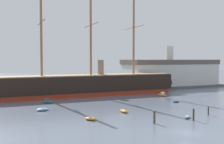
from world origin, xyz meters
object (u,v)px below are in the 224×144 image
mooring_piling_left_pair (154,117)px  mooring_piling_right_pair (208,111)px  motorboat_alongside_stern (162,95)px  mooring_piling_nearest (194,115)px  motorboat_alongside_bow (48,101)px  sailboat_distant_centre (86,88)px  dinghy_foreground_left (91,119)px  dinghy_mid_right (176,101)px  tall_ship (91,84)px  dinghy_foreground_right (187,117)px  dinghy_near_centre (124,111)px  motorboat_far_right (162,88)px  dockside_warehouse_right (170,73)px  dinghy_mid_left (43,109)px

mooring_piling_left_pair → mooring_piling_right_pair: (14.22, 1.63, -0.29)m
motorboat_alongside_stern → mooring_piling_nearest: 32.91m
motorboat_alongside_bow → mooring_piling_right_pair: 40.37m
sailboat_distant_centre → mooring_piling_right_pair: (9.30, -55.51, 0.31)m
sailboat_distant_centre → dinghy_foreground_left: bearing=-106.4°
dinghy_mid_right → motorboat_alongside_bow: 34.66m
tall_ship → mooring_piling_nearest: tall_ship is taller
dinghy_foreground_right → dinghy_near_centre: 13.66m
mooring_piling_right_pair → motorboat_alongside_bow: bearing=134.9°
dinghy_foreground_left → sailboat_distant_centre: size_ratio=0.38×
motorboat_far_right → mooring_piling_nearest: size_ratio=1.91×
tall_ship → dinghy_foreground_right: size_ratio=30.02×
dinghy_foreground_right → dinghy_foreground_left: bearing=162.5°
motorboat_alongside_stern → sailboat_distant_centre: size_ratio=0.49×
dinghy_foreground_right → sailboat_distant_centre: sailboat_distant_centre is taller
tall_ship → motorboat_alongside_stern: (20.04, -10.90, -3.10)m
dinghy_mid_right → mooring_piling_right_pair: bearing=-103.4°
sailboat_distant_centre → mooring_piling_right_pair: 56.29m
dinghy_foreground_left → mooring_piling_nearest: 19.70m
motorboat_alongside_stern → dockside_warehouse_right: 31.67m
dinghy_foreground_left → dinghy_mid_right: 29.93m
motorboat_alongside_stern → motorboat_far_right: 17.15m
dinghy_foreground_right → motorboat_far_right: motorboat_far_right is taller
sailboat_distant_centre → dinghy_near_centre: bearing=-97.1°
motorboat_alongside_stern → dinghy_foreground_left: bearing=-144.6°
dinghy_foreground_left → dockside_warehouse_right: bearing=42.0°
motorboat_alongside_bow → dockside_warehouse_right: size_ratio=0.07×
dinghy_foreground_left → dinghy_mid_left: (-7.17, 12.86, 0.04)m
dinghy_foreground_right → motorboat_alongside_stern: motorboat_alongside_stern is taller
motorboat_far_right → dinghy_foreground_right: bearing=-118.0°
dinghy_near_centre → sailboat_distant_centre: size_ratio=0.41×
motorboat_alongside_bow → motorboat_far_right: (45.11, 13.10, 0.17)m
dinghy_near_centre → motorboat_alongside_bow: motorboat_alongside_bow is taller
dinghy_foreground_left → mooring_piling_left_pair: size_ratio=1.10×
tall_ship → mooring_piling_right_pair: 40.62m
dinghy_foreground_right → mooring_piling_nearest: (-0.44, -2.29, 0.92)m
dinghy_mid_left → motorboat_alongside_stern: motorboat_alongside_stern is taller
dinghy_foreground_right → sailboat_distant_centre: size_ratio=0.33×
dinghy_foreground_right → dinghy_mid_left: size_ratio=0.75×
dinghy_foreground_left → dinghy_mid_right: dinghy_foreground_left is taller
dinghy_mid_left → sailboat_distant_centre: 43.23m
motorboat_alongside_bow → mooring_piling_nearest: mooring_piling_nearest is taller
motorboat_alongside_bow → mooring_piling_nearest: bearing=-54.4°
tall_ship → motorboat_far_right: size_ratio=15.21×
mooring_piling_nearest → motorboat_far_right: bearing=62.8°
motorboat_alongside_bow → dinghy_mid_left: bearing=-105.0°
dinghy_near_centre → dockside_warehouse_right: size_ratio=0.06×
dinghy_foreground_left → dinghy_foreground_right: size_ratio=1.15×
dinghy_near_centre → motorboat_alongside_stern: 28.37m
mooring_piling_nearest → dinghy_mid_right: bearing=62.0°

